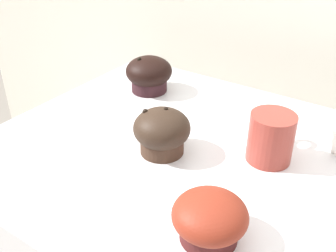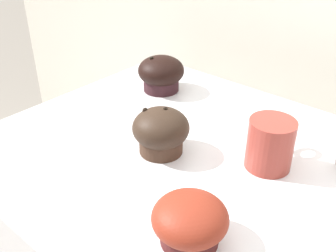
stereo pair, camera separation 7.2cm
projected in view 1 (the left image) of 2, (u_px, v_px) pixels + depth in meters
The scene contains 5 objects.
wall_back at pixel (336, 80), 1.13m from camera, with size 3.20×0.10×1.80m, color beige.
muffin_front_center at pixel (149, 74), 0.94m from camera, with size 0.11×0.11×0.09m.
muffin_back_left at pixel (162, 132), 0.71m from camera, with size 0.10×0.10×0.09m.
muffin_back_right at pixel (210, 219), 0.53m from camera, with size 0.10×0.10×0.07m.
coffee_cup at pixel (271, 136), 0.69m from camera, with size 0.08×0.12×0.09m.
Camera 1 is at (0.19, -0.53, 1.36)m, focal length 42.00 mm.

